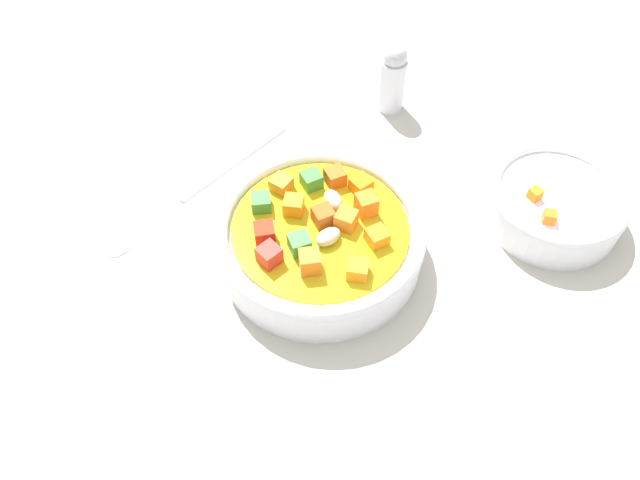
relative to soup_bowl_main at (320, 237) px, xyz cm
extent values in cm
cube|color=#BAB2A0|center=(-0.01, -0.01, -3.63)|extent=(140.00, 140.00, 2.00)
cylinder|color=white|center=(-0.01, -0.01, -0.79)|extent=(18.94, 18.94, 3.68)
torus|color=white|center=(-0.01, -0.01, 1.46)|extent=(19.16, 19.16, 1.36)
cylinder|color=gold|center=(-0.01, -0.01, 1.25)|extent=(16.01, 16.01, 0.40)
cube|color=green|center=(4.32, 2.78, 2.20)|extent=(2.44, 2.44, 1.50)
cube|color=orange|center=(-4.44, -1.02, 2.42)|extent=(2.39, 2.39, 1.93)
ellipsoid|color=beige|center=(2.90, -0.36, 2.11)|extent=(2.82, 2.82, 1.31)
cube|color=orange|center=(5.58, 0.90, 2.22)|extent=(2.45, 2.45, 1.52)
cube|color=red|center=(-3.35, 3.76, 2.42)|extent=(2.41, 2.41, 1.93)
ellipsoid|color=beige|center=(-1.17, -1.29, 2.10)|extent=(2.88, 2.53, 1.29)
cube|color=orange|center=(0.79, 2.95, 2.24)|extent=(2.14, 2.14, 1.57)
cube|color=orange|center=(3.35, -3.08, 2.46)|extent=(2.45, 2.45, 2.01)
cube|color=#3A8938|center=(0.19, 5.86, 2.14)|extent=(2.37, 2.37, 1.37)
cube|color=orange|center=(5.74, -1.66, 2.08)|extent=(2.34, 2.34, 1.25)
cube|color=orange|center=(-3.35, -4.92, 2.16)|extent=(2.09, 2.09, 1.42)
cube|color=orange|center=(0.53, -5.19, 2.14)|extent=(2.44, 2.44, 1.37)
cube|color=orange|center=(1.17, -2.01, 2.25)|extent=(1.77, 1.77, 1.59)
cube|color=green|center=(-2.94, 0.63, 2.24)|extent=(2.45, 2.45, 1.57)
cube|color=red|center=(-5.11, 2.44, 2.30)|extent=(2.28, 2.28, 1.70)
cube|color=#D35A1D|center=(0.69, 0.14, 2.26)|extent=(2.45, 2.45, 1.61)
cube|color=orange|center=(2.81, 5.19, 2.09)|extent=(2.01, 2.01, 1.27)
cylinder|color=silver|center=(7.26, 13.18, -2.24)|extent=(14.15, 5.47, 0.77)
ellipsoid|color=silver|center=(-6.95, 18.02, -2.22)|extent=(3.86, 3.32, 0.82)
cylinder|color=white|center=(13.29, -18.93, -0.89)|extent=(13.07, 13.07, 3.48)
torus|color=white|center=(13.29, -18.93, 1.12)|extent=(13.20, 13.20, 1.05)
cube|color=orange|center=(9.56, -18.58, 1.40)|extent=(1.29, 1.29, 1.10)
cube|color=orange|center=(11.82, -16.81, 1.39)|extent=(1.49, 1.49, 1.07)
cylinder|color=silver|center=(22.66, 1.18, 0.48)|extent=(2.97, 2.97, 6.21)
sphere|color=silver|center=(22.66, 1.18, 4.25)|extent=(2.67, 2.67, 2.67)
camera|label=1|loc=(-30.51, -13.45, 43.21)|focal=33.58mm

